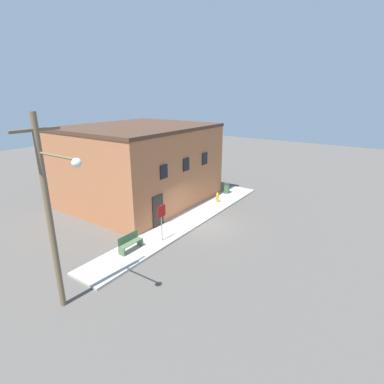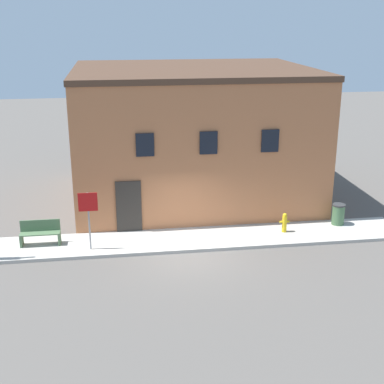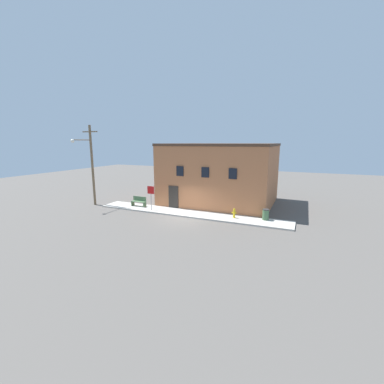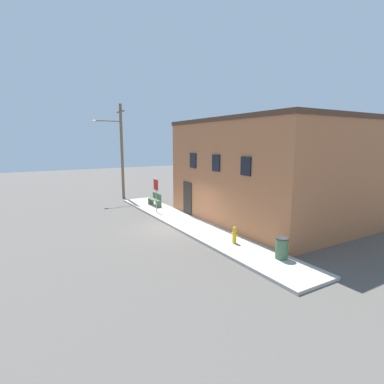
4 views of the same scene
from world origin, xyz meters
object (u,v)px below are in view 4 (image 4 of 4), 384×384
(bench, at_px, (155,200))
(trash_bin, at_px, (282,248))
(fire_hydrant, at_px, (234,235))
(stop_sign, at_px, (156,189))
(utility_pole, at_px, (120,148))

(bench, distance_m, trash_bin, 11.86)
(fire_hydrant, bearing_deg, trash_bin, 10.99)
(stop_sign, distance_m, bench, 2.28)
(bench, bearing_deg, fire_hydrant, -0.84)
(stop_sign, height_order, bench, stop_sign)
(stop_sign, distance_m, trash_bin, 10.10)
(trash_bin, bearing_deg, stop_sign, -173.88)
(fire_hydrant, bearing_deg, utility_pole, -176.29)
(fire_hydrant, xyz_separation_m, trash_bin, (2.43, 0.47, 0.04))
(trash_bin, bearing_deg, bench, -178.39)
(stop_sign, bearing_deg, fire_hydrant, 4.53)
(bench, relative_size, trash_bin, 1.69)
(bench, bearing_deg, utility_pole, -167.42)
(fire_hydrant, xyz_separation_m, bench, (-9.42, 0.14, 0.05))
(stop_sign, relative_size, bench, 1.49)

